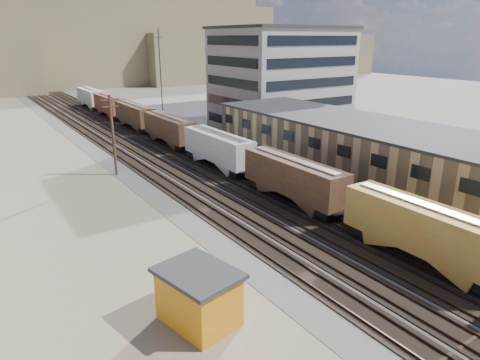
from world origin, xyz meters
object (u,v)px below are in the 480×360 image
utility_pole_north (113,134)px  maintenance_shed (199,296)px  freight_train (191,137)px  parked_car_blue (329,143)px

utility_pole_north → maintenance_shed: (-5.37, -31.81, -3.49)m
freight_train → parked_car_blue: (19.85, -8.20, -1.95)m
utility_pole_north → maintenance_shed: utility_pole_north is taller
freight_train → utility_pole_north: (-12.30, -3.16, 2.50)m
maintenance_shed → parked_car_blue: (37.52, 26.78, -0.96)m
freight_train → parked_car_blue: freight_train is taller
utility_pole_north → parked_car_blue: bearing=-8.9°
utility_pole_north → parked_car_blue: 32.85m
maintenance_shed → parked_car_blue: bearing=35.5°
parked_car_blue → freight_train: bearing=132.0°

